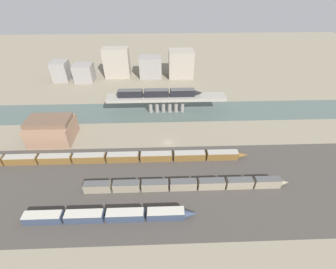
{
  "coord_description": "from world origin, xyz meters",
  "views": [
    {
      "loc": [
        -2.7,
        -76.54,
        62.2
      ],
      "look_at": [
        0.0,
        1.1,
        3.71
      ],
      "focal_mm": 24.0,
      "sensor_mm": 36.0,
      "label": 1
    }
  ],
  "objects_px": {
    "train_yard_near": "(110,216)",
    "train_yard_mid": "(186,184)",
    "train_on_bridge": "(159,93)",
    "train_yard_far": "(110,158)",
    "warehouse_building": "(52,130)"
  },
  "relations": [
    {
      "from": "train_yard_near",
      "to": "train_yard_mid",
      "type": "distance_m",
      "value": 26.65
    },
    {
      "from": "train_yard_far",
      "to": "train_yard_near",
      "type": "bearing_deg",
      "value": -80.35
    },
    {
      "from": "train_yard_near",
      "to": "train_yard_mid",
      "type": "bearing_deg",
      "value": 24.6
    },
    {
      "from": "train_yard_mid",
      "to": "warehouse_building",
      "type": "relative_size",
      "value": 3.9
    },
    {
      "from": "train_on_bridge",
      "to": "train_yard_mid",
      "type": "distance_m",
      "value": 53.12
    },
    {
      "from": "warehouse_building",
      "to": "train_yard_far",
      "type": "bearing_deg",
      "value": -29.01
    },
    {
      "from": "train_yard_near",
      "to": "warehouse_building",
      "type": "height_order",
      "value": "warehouse_building"
    },
    {
      "from": "train_yard_mid",
      "to": "train_yard_far",
      "type": "xyz_separation_m",
      "value": [
        -28.61,
        14.7,
        -0.1
      ]
    },
    {
      "from": "train_on_bridge",
      "to": "train_yard_near",
      "type": "bearing_deg",
      "value": -103.83
    },
    {
      "from": "train_on_bridge",
      "to": "train_yard_far",
      "type": "bearing_deg",
      "value": -118.25
    },
    {
      "from": "train_yard_far",
      "to": "warehouse_building",
      "type": "relative_size",
      "value": 5.99
    },
    {
      "from": "train_yard_near",
      "to": "warehouse_building",
      "type": "bearing_deg",
      "value": 127.82
    },
    {
      "from": "train_on_bridge",
      "to": "warehouse_building",
      "type": "bearing_deg",
      "value": -155.39
    },
    {
      "from": "train_on_bridge",
      "to": "train_yard_mid",
      "type": "relative_size",
      "value": 0.6
    },
    {
      "from": "train_on_bridge",
      "to": "train_yard_near",
      "type": "xyz_separation_m",
      "value": [
        -15.43,
        -62.66,
        -9.46
      ]
    }
  ]
}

